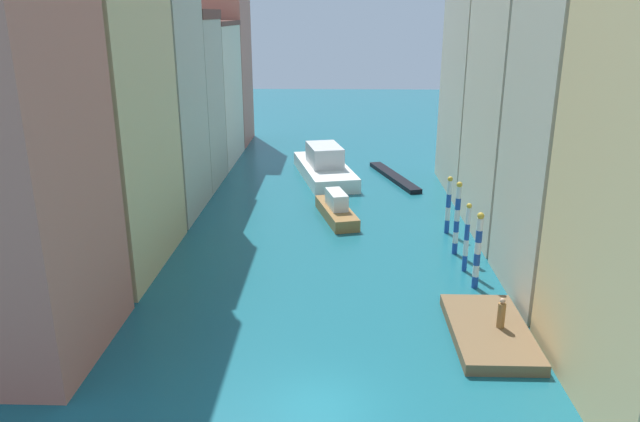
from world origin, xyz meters
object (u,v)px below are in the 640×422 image
object	(u,v)px
mooring_pole_3	(448,204)
waterfront_dock	(489,331)
mooring_pole_0	(478,250)
mooring_pole_1	(467,237)
mooring_pole_2	(457,217)
gondola_black	(394,177)
motorboat_0	(336,209)
person_on_dock	(501,314)
vaporetto_white	(324,166)

from	to	relation	value
mooring_pole_3	waterfront_dock	bearing A→B (deg)	-91.63
mooring_pole_0	mooring_pole_1	size ratio (longest dim) A/B	1.05
waterfront_dock	mooring_pole_3	distance (m)	14.01
mooring_pole_2	mooring_pole_3	size ratio (longest dim) A/B	1.17
waterfront_dock	mooring_pole_1	world-z (taller)	mooring_pole_1
gondola_black	motorboat_0	xyz separation A→B (m)	(-5.16, -11.24, 0.50)
person_on_dock	mooring_pole_0	world-z (taller)	mooring_pole_0
mooring_pole_1	gondola_black	xyz separation A→B (m)	(-2.33, 20.41, -1.91)
mooring_pole_1	mooring_pole_3	bearing A→B (deg)	89.47
gondola_black	motorboat_0	world-z (taller)	motorboat_0
mooring_pole_0	mooring_pole_3	size ratio (longest dim) A/B	1.08
waterfront_dock	gondola_black	size ratio (longest dim) A/B	0.65
mooring_pole_2	gondola_black	distance (m)	18.05
mooring_pole_0	vaporetto_white	size ratio (longest dim) A/B	0.36
vaporetto_white	motorboat_0	xyz separation A→B (m)	(1.14, -11.47, -0.35)
mooring_pole_0	mooring_pole_2	xyz separation A→B (m)	(-0.21, 4.87, 0.16)
mooring_pole_3	gondola_black	bearing A→B (deg)	99.65
mooring_pole_2	vaporetto_white	distance (m)	19.98
waterfront_dock	mooring_pole_1	bearing A→B (deg)	87.45
person_on_dock	motorboat_0	xyz separation A→B (m)	(-7.61, 16.74, -0.52)
vaporetto_white	motorboat_0	distance (m)	11.53
mooring_pole_2	motorboat_0	size ratio (longest dim) A/B	0.69
mooring_pole_0	person_on_dock	bearing A→B (deg)	-90.10
person_on_dock	gondola_black	world-z (taller)	person_on_dock
person_on_dock	motorboat_0	bearing A→B (deg)	114.45
waterfront_dock	mooring_pole_1	distance (m)	7.75
waterfront_dock	gondola_black	bearing A→B (deg)	94.08
waterfront_dock	mooring_pole_0	xyz separation A→B (m)	(0.47, 5.28, 1.95)
mooring_pole_3	vaporetto_white	distance (m)	16.74
waterfront_dock	mooring_pole_1	size ratio (longest dim) A/B	1.59
mooring_pole_2	mooring_pole_3	bearing A→B (deg)	87.85
mooring_pole_1	vaporetto_white	bearing A→B (deg)	112.69
waterfront_dock	mooring_pole_3	world-z (taller)	mooring_pole_3
mooring_pole_0	mooring_pole_2	world-z (taller)	mooring_pole_2
mooring_pole_1	gondola_black	distance (m)	20.63
person_on_dock	motorboat_0	size ratio (longest dim) A/B	0.22
mooring_pole_3	mooring_pole_1	bearing A→B (deg)	-90.53
person_on_dock	motorboat_0	world-z (taller)	motorboat_0
motorboat_0	gondola_black	bearing A→B (deg)	65.33
person_on_dock	mooring_pole_1	bearing A→B (deg)	90.94
mooring_pole_0	vaporetto_white	xyz separation A→B (m)	(-8.77, 22.88, -1.17)
mooring_pole_1	person_on_dock	bearing A→B (deg)	-89.06
gondola_black	vaporetto_white	bearing A→B (deg)	177.88
mooring_pole_0	mooring_pole_3	world-z (taller)	mooring_pole_0
waterfront_dock	gondola_black	xyz separation A→B (m)	(-1.99, 27.93, -0.08)
motorboat_0	mooring_pole_3	bearing A→B (deg)	-20.35
person_on_dock	vaporetto_white	world-z (taller)	vaporetto_white
gondola_black	mooring_pole_3	bearing A→B (deg)	-80.35
mooring_pole_0	gondola_black	bearing A→B (deg)	96.20
mooring_pole_2	motorboat_0	distance (m)	10.02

